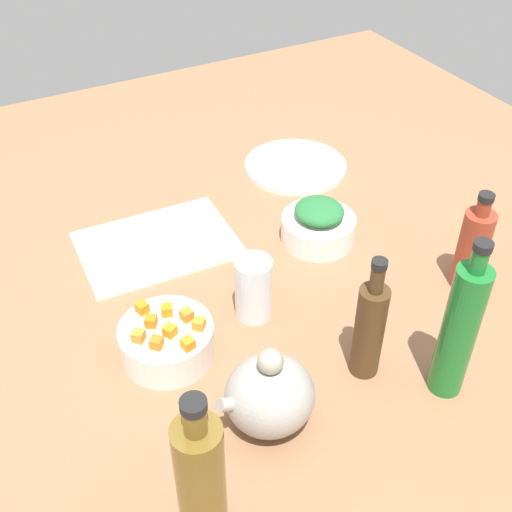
# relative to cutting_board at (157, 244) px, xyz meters

# --- Properties ---
(tabletop) EXTENTS (1.90, 1.90, 0.03)m
(tabletop) POSITION_rel_cutting_board_xyz_m (-0.13, 0.17, -0.02)
(tabletop) COLOR #8C6142
(tabletop) RESTS_ON ground
(cutting_board) EXTENTS (0.31, 0.22, 0.01)m
(cutting_board) POSITION_rel_cutting_board_xyz_m (0.00, 0.00, 0.00)
(cutting_board) COLOR white
(cutting_board) RESTS_ON tabletop
(plate_tofu) EXTENTS (0.24, 0.24, 0.01)m
(plate_tofu) POSITION_rel_cutting_board_xyz_m (-0.39, -0.12, 0.00)
(plate_tofu) COLOR white
(plate_tofu) RESTS_ON tabletop
(bowl_greens) EXTENTS (0.15, 0.15, 0.05)m
(bowl_greens) POSITION_rel_cutting_board_xyz_m (-0.29, 0.13, 0.02)
(bowl_greens) COLOR white
(bowl_greens) RESTS_ON tabletop
(bowl_carrots) EXTENTS (0.15, 0.15, 0.06)m
(bowl_carrots) POSITION_rel_cutting_board_xyz_m (0.09, 0.28, 0.03)
(bowl_carrots) COLOR white
(bowl_carrots) RESTS_ON tabletop
(teapot) EXTENTS (0.15, 0.13, 0.15)m
(teapot) POSITION_rel_cutting_board_xyz_m (0.01, 0.47, 0.05)
(teapot) COLOR #98958E
(teapot) RESTS_ON tabletop
(bottle_0) EXTENTS (0.05, 0.05, 0.29)m
(bottle_0) POSITION_rel_cutting_board_xyz_m (-0.27, 0.54, 0.12)
(bottle_0) COLOR #1B6F2B
(bottle_0) RESTS_ON tabletop
(bottle_1) EXTENTS (0.06, 0.06, 0.20)m
(bottle_1) POSITION_rel_cutting_board_xyz_m (-0.46, 0.37, 0.08)
(bottle_1) COLOR maroon
(bottle_1) RESTS_ON tabletop
(bottle_2) EXTENTS (0.05, 0.05, 0.23)m
(bottle_2) POSITION_rel_cutting_board_xyz_m (-0.18, 0.45, 0.09)
(bottle_2) COLOR #453019
(bottle_2) RESTS_ON tabletop
(bottle_3) EXTENTS (0.06, 0.06, 0.24)m
(bottle_3) POSITION_rel_cutting_board_xyz_m (0.15, 0.56, 0.10)
(bottle_3) COLOR brown
(bottle_3) RESTS_ON tabletop
(drinking_glass_0) EXTENTS (0.06, 0.06, 0.12)m
(drinking_glass_0) POSITION_rel_cutting_board_xyz_m (-0.08, 0.26, 0.05)
(drinking_glass_0) COLOR white
(drinking_glass_0) RESTS_ON tabletop
(carrot_cube_0) EXTENTS (0.02, 0.02, 0.02)m
(carrot_cube_0) POSITION_rel_cutting_board_xyz_m (0.11, 0.26, 0.07)
(carrot_cube_0) COLOR orange
(carrot_cube_0) RESTS_ON bowl_carrots
(carrot_cube_1) EXTENTS (0.02, 0.02, 0.02)m
(carrot_cube_1) POSITION_rel_cutting_board_xyz_m (0.05, 0.27, 0.07)
(carrot_cube_1) COLOR orange
(carrot_cube_1) RESTS_ON bowl_carrots
(carrot_cube_2) EXTENTS (0.02, 0.02, 0.02)m
(carrot_cube_2) POSITION_rel_cutting_board_xyz_m (0.07, 0.25, 0.07)
(carrot_cube_2) COLOR orange
(carrot_cube_2) RESTS_ON bowl_carrots
(carrot_cube_3) EXTENTS (0.03, 0.03, 0.02)m
(carrot_cube_3) POSITION_rel_cutting_board_xyz_m (0.04, 0.30, 0.07)
(carrot_cube_3) COLOR orange
(carrot_cube_3) RESTS_ON bowl_carrots
(carrot_cube_4) EXTENTS (0.02, 0.02, 0.02)m
(carrot_cube_4) POSITION_rel_cutting_board_xyz_m (0.09, 0.29, 0.07)
(carrot_cube_4) COLOR orange
(carrot_cube_4) RESTS_ON bowl_carrots
(carrot_cube_5) EXTENTS (0.03, 0.03, 0.02)m
(carrot_cube_5) POSITION_rel_cutting_board_xyz_m (0.11, 0.31, 0.07)
(carrot_cube_5) COLOR orange
(carrot_cube_5) RESTS_ON bowl_carrots
(carrot_cube_6) EXTENTS (0.02, 0.02, 0.02)m
(carrot_cube_6) POSITION_rel_cutting_board_xyz_m (0.11, 0.23, 0.07)
(carrot_cube_6) COLOR orange
(carrot_cube_6) RESTS_ON bowl_carrots
(carrot_cube_7) EXTENTS (0.02, 0.02, 0.02)m
(carrot_cube_7) POSITION_rel_cutting_board_xyz_m (0.07, 0.33, 0.07)
(carrot_cube_7) COLOR orange
(carrot_cube_7) RESTS_ON bowl_carrots
(carrot_cube_8) EXTENTS (0.03, 0.03, 0.02)m
(carrot_cube_8) POSITION_rel_cutting_board_xyz_m (0.13, 0.28, 0.07)
(carrot_cube_8) COLOR orange
(carrot_cube_8) RESTS_ON bowl_carrots
(chopped_greens_mound) EXTENTS (0.10, 0.10, 0.04)m
(chopped_greens_mound) POSITION_rel_cutting_board_xyz_m (-0.29, 0.13, 0.07)
(chopped_greens_mound) COLOR #266B36
(chopped_greens_mound) RESTS_ON bowl_greens
(tofu_cube_0) EXTENTS (0.02, 0.02, 0.02)m
(tofu_cube_0) POSITION_rel_cutting_board_xyz_m (-0.35, -0.15, 0.02)
(tofu_cube_0) COLOR white
(tofu_cube_0) RESTS_ON plate_tofu
(tofu_cube_1) EXTENTS (0.02, 0.02, 0.02)m
(tofu_cube_1) POSITION_rel_cutting_board_xyz_m (-0.42, -0.14, 0.02)
(tofu_cube_1) COLOR white
(tofu_cube_1) RESTS_ON plate_tofu
(tofu_cube_2) EXTENTS (0.03, 0.03, 0.02)m
(tofu_cube_2) POSITION_rel_cutting_board_xyz_m (-0.43, -0.09, 0.02)
(tofu_cube_2) COLOR white
(tofu_cube_2) RESTS_ON plate_tofu
(tofu_cube_3) EXTENTS (0.02, 0.02, 0.02)m
(tofu_cube_3) POSITION_rel_cutting_board_xyz_m (-0.37, -0.10, 0.02)
(tofu_cube_3) COLOR #ECEACA
(tofu_cube_3) RESTS_ON plate_tofu
(tofu_cube_4) EXTENTS (0.03, 0.03, 0.02)m
(tofu_cube_4) POSITION_rel_cutting_board_xyz_m (-0.38, -0.17, 0.02)
(tofu_cube_4) COLOR white
(tofu_cube_4) RESTS_ON plate_tofu
(tofu_cube_5) EXTENTS (0.03, 0.03, 0.02)m
(tofu_cube_5) POSITION_rel_cutting_board_xyz_m (-0.39, -0.07, 0.02)
(tofu_cube_5) COLOR silver
(tofu_cube_5) RESTS_ON plate_tofu
(dumpling_0) EXTENTS (0.05, 0.05, 0.02)m
(dumpling_0) POSITION_rel_cutting_board_xyz_m (-0.05, -0.01, 0.02)
(dumpling_0) COLOR beige
(dumpling_0) RESTS_ON cutting_board
(dumpling_1) EXTENTS (0.05, 0.05, 0.02)m
(dumpling_1) POSITION_rel_cutting_board_xyz_m (0.08, 0.01, 0.02)
(dumpling_1) COLOR beige
(dumpling_1) RESTS_ON cutting_board
(dumpling_2) EXTENTS (0.05, 0.06, 0.02)m
(dumpling_2) POSITION_rel_cutting_board_xyz_m (0.09, -0.05, 0.02)
(dumpling_2) COLOR beige
(dumpling_2) RESTS_ON cutting_board
(dumpling_3) EXTENTS (0.06, 0.06, 0.03)m
(dumpling_3) POSITION_rel_cutting_board_xyz_m (-0.01, 0.06, 0.02)
(dumpling_3) COLOR beige
(dumpling_3) RESTS_ON cutting_board
(dumpling_4) EXTENTS (0.06, 0.06, 0.03)m
(dumpling_4) POSITION_rel_cutting_board_xyz_m (-0.10, 0.02, 0.02)
(dumpling_4) COLOR beige
(dumpling_4) RESTS_ON cutting_board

